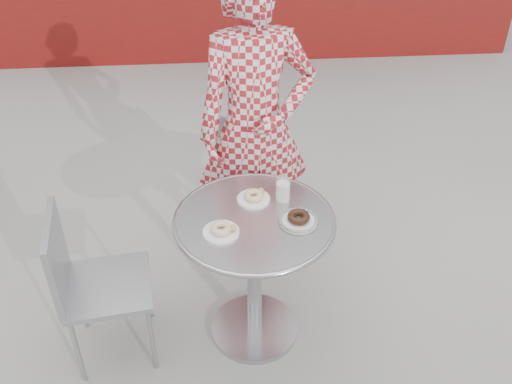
{
  "coord_description": "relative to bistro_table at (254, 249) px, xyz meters",
  "views": [
    {
      "loc": [
        -0.11,
        -2.04,
        2.38
      ],
      "look_at": [
        0.06,
        0.1,
        0.83
      ],
      "focal_mm": 40.0,
      "sensor_mm": 36.0,
      "label": 1
    }
  ],
  "objects": [
    {
      "name": "chair_far",
      "position": [
        0.07,
        1.0,
        -0.32
      ],
      "size": [
        0.46,
        0.47,
        0.82
      ],
      "rotation": [
        0.0,
        0.0,
        2.94
      ],
      "color": "#9A9CA1",
      "rests_on": "ground"
    },
    {
      "name": "ground",
      "position": [
        -0.05,
        0.01,
        -0.57
      ],
      "size": [
        60.0,
        60.0,
        0.0
      ],
      "primitive_type": "plane",
      "color": "#AAA7A2",
      "rests_on": "ground"
    },
    {
      "name": "plate_checker",
      "position": [
        0.2,
        -0.04,
        0.2
      ],
      "size": [
        0.18,
        0.18,
        0.05
      ],
      "rotation": [
        0.0,
        0.0,
        -0.26
      ],
      "color": "white",
      "rests_on": "bistro_table"
    },
    {
      "name": "milk_cup",
      "position": [
        0.15,
        0.14,
        0.24
      ],
      "size": [
        0.07,
        0.07,
        0.11
      ],
      "rotation": [
        0.0,
        0.0,
        -0.29
      ],
      "color": "white",
      "rests_on": "bistro_table"
    },
    {
      "name": "seated_person",
      "position": [
        0.06,
        0.64,
        0.3
      ],
      "size": [
        0.69,
        0.5,
        1.75
      ],
      "primitive_type": "imported",
      "rotation": [
        0.0,
        0.0,
        0.14
      ],
      "color": "#A41923",
      "rests_on": "ground"
    },
    {
      "name": "plate_near",
      "position": [
        -0.15,
        -0.09,
        0.2
      ],
      "size": [
        0.16,
        0.16,
        0.04
      ],
      "rotation": [
        0.0,
        0.0,
        -0.39
      ],
      "color": "white",
      "rests_on": "bistro_table"
    },
    {
      "name": "bistro_table",
      "position": [
        0.0,
        0.0,
        0.0
      ],
      "size": [
        0.75,
        0.75,
        0.76
      ],
      "rotation": [
        0.0,
        0.0,
        0.2
      ],
      "color": "silver",
      "rests_on": "ground"
    },
    {
      "name": "plate_far",
      "position": [
        0.01,
        0.15,
        0.2
      ],
      "size": [
        0.16,
        0.16,
        0.04
      ],
      "rotation": [
        0.0,
        0.0,
        0.39
      ],
      "color": "white",
      "rests_on": "bistro_table"
    },
    {
      "name": "chair_left",
      "position": [
        -0.72,
        -0.05,
        -0.31
      ],
      "size": [
        0.46,
        0.45,
        0.85
      ],
      "rotation": [
        0.0,
        0.0,
        1.7
      ],
      "color": "#9A9CA1",
      "rests_on": "ground"
    }
  ]
}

